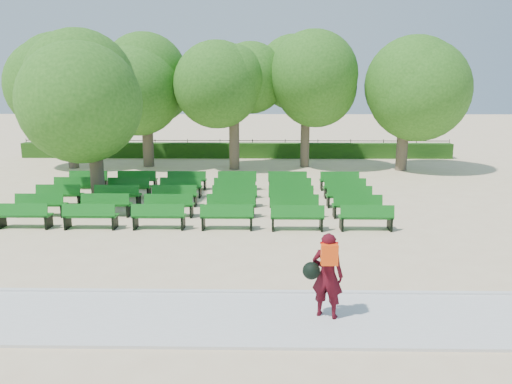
{
  "coord_description": "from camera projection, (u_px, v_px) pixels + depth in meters",
  "views": [
    {
      "loc": [
        1.73,
        -16.1,
        4.35
      ],
      "look_at": [
        1.47,
        -1.0,
        1.1
      ],
      "focal_mm": 35.0,
      "sensor_mm": 36.0,
      "label": 1
    }
  ],
  "objects": [
    {
      "name": "curb",
      "position": [
        182.0,
        292.0,
        10.56
      ],
      "size": [
        30.0,
        0.12,
        0.1
      ],
      "primitive_type": "cube",
      "color": "silver",
      "rests_on": "ground"
    },
    {
      "name": "hedge",
      "position": [
        236.0,
        150.0,
        30.27
      ],
      "size": [
        26.0,
        0.7,
        0.9
      ],
      "primitive_type": "cube",
      "color": "#204A13",
      "rests_on": "ground"
    },
    {
      "name": "tree_line",
      "position": [
        232.0,
        169.0,
        26.45
      ],
      "size": [
        21.8,
        6.8,
        7.04
      ],
      "primitive_type": null,
      "color": "#30691C",
      "rests_on": "ground"
    },
    {
      "name": "fence",
      "position": [
        236.0,
        157.0,
        30.75
      ],
      "size": [
        26.0,
        0.1,
        1.02
      ],
      "primitive_type": null,
      "color": "black",
      "rests_on": "ground"
    },
    {
      "name": "ground",
      "position": [
        213.0,
        218.0,
        16.68
      ],
      "size": [
        120.0,
        120.0,
        0.0
      ],
      "primitive_type": "plane",
      "color": "beige"
    },
    {
      "name": "bench_array",
      "position": [
        205.0,
        204.0,
        18.25
      ],
      "size": [
        1.64,
        0.59,
        1.02
      ],
      "rotation": [
        0.0,
        0.0,
        0.06
      ],
      "color": "#126818",
      "rests_on": "ground"
    },
    {
      "name": "person",
      "position": [
        326.0,
        274.0,
        9.26
      ],
      "size": [
        0.82,
        0.59,
        1.64
      ],
      "rotation": [
        0.0,
        0.0,
        2.75
      ],
      "color": "#400912",
      "rests_on": "ground"
    },
    {
      "name": "tree_among",
      "position": [
        92.0,
        95.0,
        18.04
      ],
      "size": [
        4.55,
        4.55,
        6.07
      ],
      "color": "brown",
      "rests_on": "ground"
    },
    {
      "name": "paving",
      "position": [
        173.0,
        318.0,
        9.44
      ],
      "size": [
        30.0,
        2.2,
        0.06
      ],
      "primitive_type": "cube",
      "color": "silver",
      "rests_on": "ground"
    }
  ]
}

